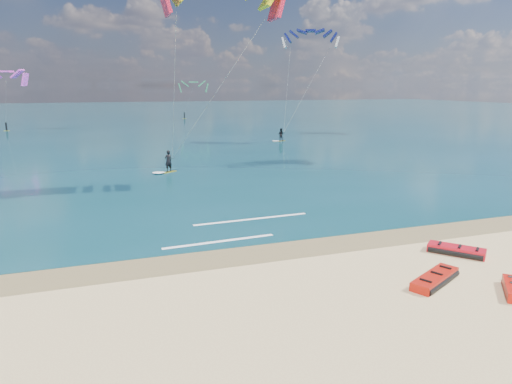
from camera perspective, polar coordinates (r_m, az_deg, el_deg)
ground at (r=56.40m, az=-11.27°, el=5.36°), size 320.00×320.00×0.00m
wet_sand_strip at (r=21.15m, az=2.53°, el=-7.37°), size 320.00×2.40×0.01m
sea at (r=119.88m, az=-15.46°, el=9.17°), size 320.00×200.00×0.04m
packed_kite_left at (r=19.19m, az=21.41°, el=-10.54°), size 3.11×2.31×0.40m
packed_kite_mid at (r=22.64m, az=23.71°, el=-7.12°), size 2.59×2.75×0.43m
kitesurfer_main at (r=35.97m, az=-7.85°, el=14.16°), size 10.10×9.81×15.86m
kitesurfer_far at (r=61.54m, az=5.17°, el=14.11°), size 9.24×5.39×15.63m
shoreline_foam at (r=24.22m, az=-2.23°, el=-4.57°), size 8.84×3.61×0.01m
distant_kites at (r=101.83m, az=-27.72°, el=10.76°), size 61.37×34.51×14.61m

